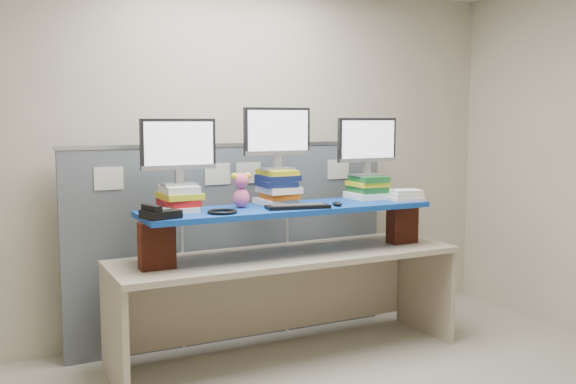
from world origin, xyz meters
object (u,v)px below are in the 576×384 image
blue_board (288,209)px  desk (288,274)px  desk_phone (159,213)px  monitor_center (277,135)px  keyboard (298,207)px  monitor_right (367,143)px  monitor_left (179,148)px

blue_board → desk: bearing=-0.3°
blue_board → desk_phone: bearing=-171.5°
monitor_center → keyboard: monitor_center is taller
monitor_center → monitor_right: monitor_center is taller
monitor_center → blue_board: bearing=-77.9°
desk → blue_board: 0.47m
monitor_right → keyboard: bearing=-160.7°
desk → keyboard: size_ratio=5.51×
monitor_right → desk_phone: bearing=-171.2°
monitor_center → monitor_right: (0.76, 0.00, -0.07)m
desk → keyboard: keyboard is taller
desk → monitor_center: bearing=102.1°
blue_board → monitor_center: size_ratio=4.11×
monitor_center → desk_phone: monitor_center is taller
monitor_left → monitor_center: monitor_center is taller
monitor_left → desk: bearing=-9.0°
blue_board → monitor_center: (-0.03, 0.12, 0.52)m
desk → monitor_left: 1.19m
desk → monitor_right: bearing=9.1°
blue_board → keyboard: size_ratio=4.59×
monitor_right → desk_phone: 1.76m
blue_board → monitor_right: 0.87m
monitor_center → monitor_right: bearing=0.0°
blue_board → monitor_left: 0.88m
monitor_left → monitor_right: bearing=0.0°
monitor_left → monitor_right: 1.49m
monitor_right → desk_phone: monitor_right is taller
desk → monitor_right: 1.18m
keyboard → desk_phone: size_ratio=1.86×
monitor_center → keyboard: 0.55m
monitor_right → keyboard: monitor_right is taller
monitor_right → monitor_center: bearing=-180.0°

